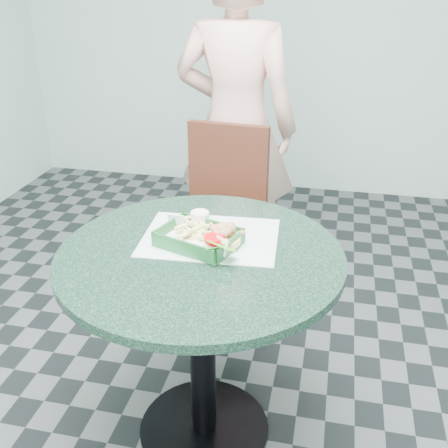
% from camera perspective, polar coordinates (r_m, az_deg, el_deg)
% --- Properties ---
extents(floor, '(4.00, 5.00, 0.02)m').
position_cam_1_polar(floor, '(2.13, -2.15, -21.43)').
color(floor, '#303335').
rests_on(floor, ground).
extents(cafe_table, '(0.90, 0.90, 0.75)m').
position_cam_1_polar(cafe_table, '(1.74, -2.47, -8.49)').
color(cafe_table, black).
rests_on(cafe_table, floor).
extents(dining_chair, '(0.38, 0.39, 0.93)m').
position_cam_1_polar(dining_chair, '(2.47, -0.01, 1.36)').
color(dining_chair, '#432814').
rests_on(dining_chair, floor).
extents(diner_person, '(0.74, 0.52, 1.92)m').
position_cam_1_polar(diner_person, '(2.63, 1.32, 12.84)').
color(diner_person, '#D7A191').
rests_on(diner_person, floor).
extents(placemat, '(0.46, 0.36, 0.00)m').
position_cam_1_polar(placemat, '(1.73, -1.50, -2.04)').
color(placemat, silver).
rests_on(placemat, cafe_table).
extents(food_basket, '(0.24, 0.18, 0.05)m').
position_cam_1_polar(food_basket, '(1.68, -2.77, -2.39)').
color(food_basket, '#1A5B2A').
rests_on(food_basket, placemat).
extents(crab_sandwich, '(0.11, 0.11, 0.07)m').
position_cam_1_polar(crab_sandwich, '(1.68, -0.16, -1.20)').
color(crab_sandwich, '#F6DB7C').
rests_on(crab_sandwich, food_basket).
extents(fries_pile, '(0.12, 0.13, 0.04)m').
position_cam_1_polar(fries_pile, '(1.71, -3.91, -1.14)').
color(fries_pile, '#FFEE8E').
rests_on(fries_pile, food_basket).
extents(sauce_ramekin, '(0.06, 0.06, 0.04)m').
position_cam_1_polar(sauce_ramekin, '(1.76, -3.76, 0.19)').
color(sauce_ramekin, silver).
rests_on(sauce_ramekin, food_basket).
extents(garnish_cup, '(0.11, 0.10, 0.04)m').
position_cam_1_polar(garnish_cup, '(1.62, -0.21, -2.55)').
color(garnish_cup, silver).
rests_on(garnish_cup, food_basket).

